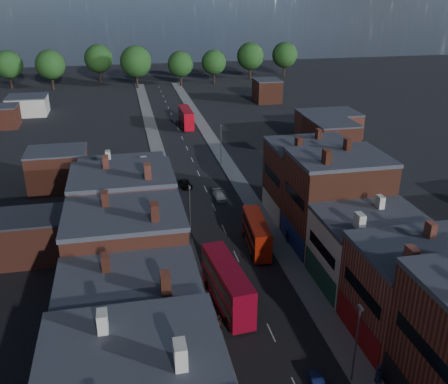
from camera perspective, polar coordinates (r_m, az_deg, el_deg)
name	(u,v)px	position (r m, az deg, el deg)	size (l,w,h in m)	color
pavement_west	(168,187)	(88.94, -6.47, 0.53)	(3.00, 200.00, 0.12)	gray
pavement_east	(239,182)	(90.87, 1.71, 1.16)	(3.00, 200.00, 0.12)	gray
terrace_west	(133,357)	(42.16, -10.32, -18.01)	(12.00, 80.00, 12.36)	brown
lamp_post_1	(357,339)	(46.94, 14.91, -15.93)	(0.25, 0.70, 8.12)	slate
lamp_post_2	(190,209)	(68.95, -3.89, -1.96)	(0.25, 0.70, 8.12)	slate
lamp_post_3	(221,142)	(98.29, -0.35, 5.73)	(0.25, 0.70, 8.12)	slate
bus_0	(227,284)	(56.15, 0.37, -10.49)	(3.82, 11.74, 4.98)	#A10922
bus_1	(256,233)	(67.76, 3.72, -4.69)	(3.03, 9.98, 4.25)	#B41E0A
bus_2	(186,117)	(126.41, -4.36, 8.50)	(2.82, 10.83, 4.67)	#B60815
car_2	(185,184)	(88.65, -4.44, 0.90)	(1.91, 4.15, 1.15)	black
car_3	(219,196)	(83.56, -0.54, -0.41)	(1.70, 4.17, 1.21)	silver
ped_1	(218,322)	(53.43, -0.68, -14.63)	(0.88, 0.48, 1.81)	#3B1D17
ped_2	(379,374)	(49.67, 17.30, -19.21)	(0.92, 0.50, 1.88)	#162039
ped_3	(287,236)	(70.09, 7.16, -5.06)	(1.00, 0.46, 1.71)	#534E47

